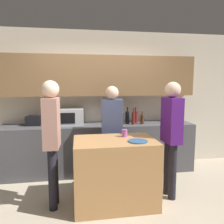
{
  "coord_description": "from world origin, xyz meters",
  "views": [
    {
      "loc": [
        -0.39,
        -2.64,
        1.67
      ],
      "look_at": [
        0.11,
        0.48,
        1.27
      ],
      "focal_mm": 35.0,
      "sensor_mm": 36.0,
      "label": 1
    }
  ],
  "objects_px": {
    "potted_plant": "(175,112)",
    "bottle_5": "(142,119)",
    "cup_0": "(125,133)",
    "toaster": "(33,121)",
    "person_left": "(52,133)",
    "person_center": "(112,126)",
    "microwave": "(69,117)",
    "plate_on_island": "(138,141)",
    "bottle_1": "(122,118)",
    "person_right": "(171,130)",
    "bottle_0": "(117,119)",
    "bottle_3": "(133,118)",
    "bottle_2": "(127,117)",
    "bottle_4": "(136,117)"
  },
  "relations": [
    {
      "from": "bottle_3",
      "to": "person_left",
      "type": "height_order",
      "value": "person_left"
    },
    {
      "from": "bottle_4",
      "to": "person_left",
      "type": "bearing_deg",
      "value": -140.27
    },
    {
      "from": "bottle_2",
      "to": "plate_on_island",
      "type": "bearing_deg",
      "value": -96.97
    },
    {
      "from": "plate_on_island",
      "to": "cup_0",
      "type": "bearing_deg",
      "value": 110.93
    },
    {
      "from": "microwave",
      "to": "person_left",
      "type": "height_order",
      "value": "person_left"
    },
    {
      "from": "bottle_1",
      "to": "bottle_3",
      "type": "relative_size",
      "value": 0.93
    },
    {
      "from": "bottle_3",
      "to": "cup_0",
      "type": "relative_size",
      "value": 3.0
    },
    {
      "from": "person_center",
      "to": "plate_on_island",
      "type": "bearing_deg",
      "value": 111.12
    },
    {
      "from": "potted_plant",
      "to": "microwave",
      "type": "bearing_deg",
      "value": -179.96
    },
    {
      "from": "microwave",
      "to": "toaster",
      "type": "bearing_deg",
      "value": 179.86
    },
    {
      "from": "bottle_1",
      "to": "plate_on_island",
      "type": "bearing_deg",
      "value": -92.12
    },
    {
      "from": "person_right",
      "to": "potted_plant",
      "type": "bearing_deg",
      "value": -30.49
    },
    {
      "from": "cup_0",
      "to": "toaster",
      "type": "bearing_deg",
      "value": 143.25
    },
    {
      "from": "bottle_0",
      "to": "bottle_4",
      "type": "bearing_deg",
      "value": 16.19
    },
    {
      "from": "plate_on_island",
      "to": "microwave",
      "type": "bearing_deg",
      "value": 123.84
    },
    {
      "from": "bottle_3",
      "to": "bottle_4",
      "type": "relative_size",
      "value": 1.04
    },
    {
      "from": "microwave",
      "to": "bottle_0",
      "type": "bearing_deg",
      "value": -5.67
    },
    {
      "from": "potted_plant",
      "to": "plate_on_island",
      "type": "bearing_deg",
      "value": -129.95
    },
    {
      "from": "toaster",
      "to": "potted_plant",
      "type": "relative_size",
      "value": 0.66
    },
    {
      "from": "plate_on_island",
      "to": "cup_0",
      "type": "xyz_separation_m",
      "value": [
        -0.11,
        0.3,
        0.05
      ]
    },
    {
      "from": "bottle_2",
      "to": "bottle_3",
      "type": "relative_size",
      "value": 1.02
    },
    {
      "from": "bottle_0",
      "to": "person_left",
      "type": "relative_size",
      "value": 0.15
    },
    {
      "from": "person_left",
      "to": "person_center",
      "type": "distance_m",
      "value": 1.08
    },
    {
      "from": "microwave",
      "to": "bottle_3",
      "type": "bearing_deg",
      "value": -7.86
    },
    {
      "from": "bottle_1",
      "to": "bottle_4",
      "type": "height_order",
      "value": "bottle_4"
    },
    {
      "from": "person_center",
      "to": "microwave",
      "type": "bearing_deg",
      "value": -34.9
    },
    {
      "from": "cup_0",
      "to": "bottle_2",
      "type": "bearing_deg",
      "value": 74.81
    },
    {
      "from": "microwave",
      "to": "bottle_2",
      "type": "height_order",
      "value": "bottle_2"
    },
    {
      "from": "person_center",
      "to": "cup_0",
      "type": "bearing_deg",
      "value": 107.76
    },
    {
      "from": "bottle_5",
      "to": "cup_0",
      "type": "height_order",
      "value": "bottle_5"
    },
    {
      "from": "bottle_1",
      "to": "person_right",
      "type": "bearing_deg",
      "value": -64.18
    },
    {
      "from": "plate_on_island",
      "to": "person_center",
      "type": "relative_size",
      "value": 0.16
    },
    {
      "from": "toaster",
      "to": "person_center",
      "type": "relative_size",
      "value": 0.16
    },
    {
      "from": "person_left",
      "to": "bottle_3",
      "type": "bearing_deg",
      "value": 129.54
    },
    {
      "from": "cup_0",
      "to": "person_right",
      "type": "distance_m",
      "value": 0.68
    },
    {
      "from": "potted_plant",
      "to": "bottle_0",
      "type": "distance_m",
      "value": 1.21
    },
    {
      "from": "cup_0",
      "to": "person_left",
      "type": "distance_m",
      "value": 1.01
    },
    {
      "from": "bottle_2",
      "to": "cup_0",
      "type": "xyz_separation_m",
      "value": [
        -0.27,
        -1.01,
        -0.07
      ]
    },
    {
      "from": "potted_plant",
      "to": "bottle_3",
      "type": "bearing_deg",
      "value": -169.7
    },
    {
      "from": "bottle_2",
      "to": "person_center",
      "type": "height_order",
      "value": "person_center"
    },
    {
      "from": "bottle_0",
      "to": "potted_plant",
      "type": "bearing_deg",
      "value": 4.33
    },
    {
      "from": "bottle_2",
      "to": "person_right",
      "type": "height_order",
      "value": "person_right"
    },
    {
      "from": "potted_plant",
      "to": "person_left",
      "type": "height_order",
      "value": "person_left"
    },
    {
      "from": "microwave",
      "to": "plate_on_island",
      "type": "height_order",
      "value": "microwave"
    },
    {
      "from": "bottle_5",
      "to": "cup_0",
      "type": "bearing_deg",
      "value": -120.25
    },
    {
      "from": "person_left",
      "to": "bottle_1",
      "type": "bearing_deg",
      "value": 135.03
    },
    {
      "from": "bottle_5",
      "to": "person_right",
      "type": "bearing_deg",
      "value": -83.23
    },
    {
      "from": "bottle_0",
      "to": "bottle_5",
      "type": "distance_m",
      "value": 0.47
    },
    {
      "from": "bottle_4",
      "to": "person_left",
      "type": "relative_size",
      "value": 0.18
    },
    {
      "from": "potted_plant",
      "to": "bottle_5",
      "type": "xyz_separation_m",
      "value": [
        -0.73,
        -0.15,
        -0.11
      ]
    }
  ]
}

